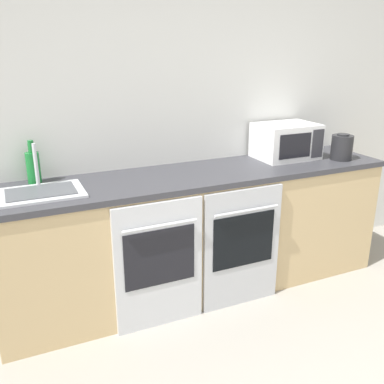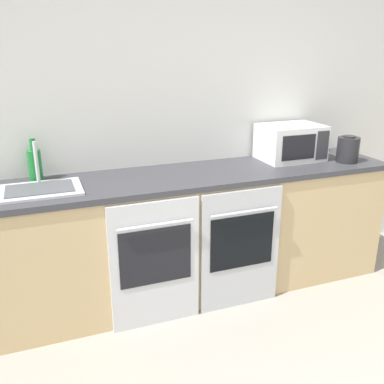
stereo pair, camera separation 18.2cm
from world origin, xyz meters
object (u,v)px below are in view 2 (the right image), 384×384
object	(u,v)px
oven_left	(155,264)
bottle_green	(35,164)
bottle_clear	(319,142)
kettle	(348,149)
oven_right	(241,249)
microwave	(291,142)
sink	(40,188)

from	to	relation	value
oven_left	bottle_green	world-z (taller)	bottle_green
oven_left	bottle_clear	distance (m)	1.79
oven_left	kettle	size ratio (longest dim) A/B	4.29
oven_right	microwave	distance (m)	0.98
bottle_clear	sink	bearing A→B (deg)	-173.53
bottle_clear	sink	xyz separation A→B (m)	(-2.26, -0.26, -0.07)
oven_left	oven_right	xyz separation A→B (m)	(0.62, 0.00, 0.00)
oven_left	sink	xyz separation A→B (m)	(-0.65, 0.29, 0.50)
microwave	sink	world-z (taller)	sink
oven_left	bottle_clear	size ratio (longest dim) A/B	3.96
microwave	bottle_green	world-z (taller)	bottle_green
oven_left	microwave	bearing A→B (deg)	18.76
bottle_clear	oven_left	bearing A→B (deg)	-161.16
bottle_clear	kettle	world-z (taller)	bottle_clear
bottle_clear	kettle	size ratio (longest dim) A/B	1.08
bottle_green	sink	world-z (taller)	sink
bottle_green	oven_right	bearing A→B (deg)	-23.08
oven_right	microwave	size ratio (longest dim) A/B	1.86
oven_left	bottle_green	distance (m)	1.04
oven_right	bottle_clear	bearing A→B (deg)	28.99
bottle_clear	kettle	distance (m)	0.35
kettle	sink	xyz separation A→B (m)	(-2.26, 0.10, -0.08)
sink	bottle_green	bearing A→B (deg)	92.56
sink	microwave	bearing A→B (deg)	3.89
microwave	bottle_clear	world-z (taller)	microwave
oven_left	sink	size ratio (longest dim) A/B	1.74
microwave	bottle_green	size ratio (longest dim) A/B	1.66
oven_right	kettle	distance (m)	1.17
microwave	bottle_green	bearing A→B (deg)	176.32
oven_right	bottle_green	xyz separation A→B (m)	(-1.28, 0.54, 0.60)
microwave	bottle_clear	xyz separation A→B (m)	(0.37, 0.13, -0.05)
bottle_green	sink	xyz separation A→B (m)	(0.01, -0.25, -0.10)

